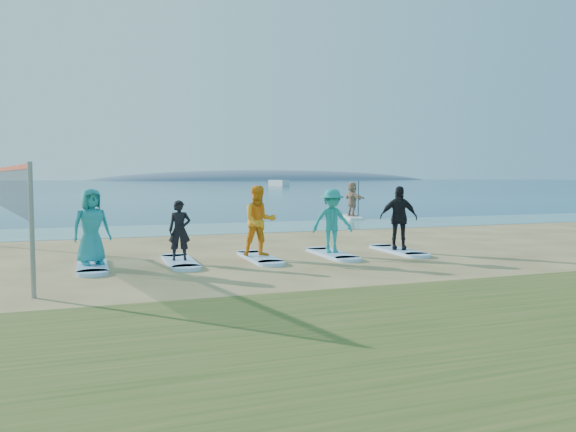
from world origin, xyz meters
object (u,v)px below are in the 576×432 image
object	(u,v)px
paddleboard	(352,217)
surfboard_4	(398,251)
paddleboarder	(352,199)
surfboard_0	(92,266)
student_4	(398,218)
surfboard_1	(180,262)
boat_offshore_b	(279,186)
student_3	(332,221)
student_0	(91,226)
surfboard_3	(332,254)
volleyball_net	(8,189)
student_1	(180,230)
student_2	(259,221)
surfboard_2	(260,258)

from	to	relation	value
paddleboard	surfboard_4	xyz separation A→B (m)	(-4.64, -12.53, -0.01)
paddleboarder	surfboard_0	distance (m)	18.20
paddleboard	student_4	xyz separation A→B (m)	(-4.64, -12.53, 0.96)
surfboard_1	paddleboarder	bearing A→B (deg)	48.65
boat_offshore_b	student_3	distance (m)	115.57
student_0	surfboard_4	distance (m)	8.57
surfboard_3	volleyball_net	bearing A→B (deg)	171.90
surfboard_4	boat_offshore_b	bearing A→B (deg)	73.14
student_1	student_2	world-z (taller)	student_2
student_4	paddleboarder	bearing A→B (deg)	93.47
student_4	volleyball_net	bearing A→B (deg)	-162.67
student_1	surfboard_3	bearing A→B (deg)	7.34
volleyball_net	surfboard_0	distance (m)	2.94
volleyball_net	surfboard_4	size ratio (longest dim) A/B	4.05
surfboard_0	student_4	size ratio (longest dim) A/B	1.19
paddleboarder	student_1	distance (m)	16.70
surfboard_4	student_2	bearing A→B (deg)	180.00
paddleboard	surfboard_4	size ratio (longest dim) A/B	1.36
surfboard_1	student_3	xyz separation A→B (m)	(4.26, 0.00, 0.94)
volleyball_net	surfboard_4	xyz separation A→B (m)	(10.47, -1.19, -1.86)
volleyball_net	student_1	size ratio (longest dim) A/B	5.80
paddleboarder	surfboard_3	bearing A→B (deg)	145.82
paddleboarder	student_1	bearing A→B (deg)	132.86
student_2	student_3	distance (m)	2.13
surfboard_2	student_4	size ratio (longest dim) A/B	1.19
surfboard_1	student_3	distance (m)	4.36
paddleboard	boat_offshore_b	world-z (taller)	boat_offshore_b
student_0	student_2	size ratio (longest dim) A/B	0.98
volleyball_net	surfboard_2	distance (m)	6.59
surfboard_1	student_3	world-z (taller)	student_3
student_1	surfboard_0	bearing A→B (deg)	-172.66
boat_offshore_b	surfboard_3	distance (m)	115.57
student_0	surfboard_2	bearing A→B (deg)	-18.92
surfboard_0	student_1	distance (m)	2.28
paddleboard	surfboard_2	xyz separation A→B (m)	(-8.90, -12.53, -0.01)
boat_offshore_b	student_3	world-z (taller)	student_3
surfboard_3	surfboard_1	bearing A→B (deg)	180.00
student_0	student_2	world-z (taller)	student_2
surfboard_3	surfboard_4	bearing A→B (deg)	0.00
volleyball_net	surfboard_2	size ratio (longest dim) A/B	4.05
surfboard_2	student_3	world-z (taller)	student_3
paddleboard	surfboard_0	size ratio (longest dim) A/B	1.36
student_0	surfboard_3	world-z (taller)	student_0
boat_offshore_b	student_2	xyz separation A→B (m)	(-37.60, -109.99, 1.04)
surfboard_2	surfboard_3	xyz separation A→B (m)	(2.13, 0.00, 0.00)
student_1	surfboard_3	xyz separation A→B (m)	(4.26, 0.00, -0.81)
volleyball_net	boat_offshore_b	xyz separation A→B (m)	(43.81, 108.80, -1.90)
student_3	surfboard_4	xyz separation A→B (m)	(2.13, 0.00, -0.94)
student_0	surfboard_3	size ratio (longest dim) A/B	0.84
boat_offshore_b	student_1	bearing A→B (deg)	-131.07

